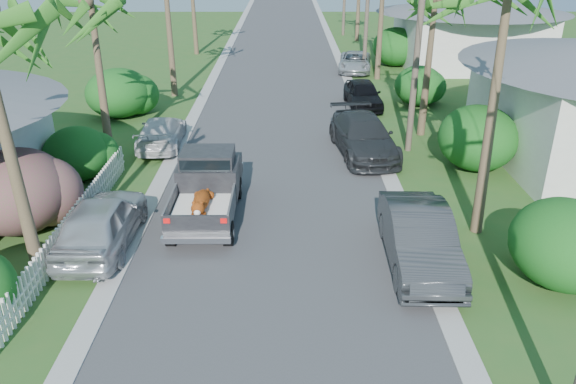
{
  "coord_description": "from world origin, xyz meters",
  "views": [
    {
      "loc": [
        0.38,
        -9.54,
        8.43
      ],
      "look_at": [
        0.44,
        5.7,
        1.4
      ],
      "focal_mm": 35.0,
      "sensor_mm": 36.0,
      "label": 1
    }
  ],
  "objects_px": {
    "parked_car_rd": "(355,62)",
    "palm_l_b": "(90,2)",
    "pickup_truck": "(208,184)",
    "utility_pole_c": "(368,0)",
    "parked_car_rm": "(363,136)",
    "house_right_far": "(469,35)",
    "parked_car_lf": "(161,132)",
    "parked_car_rn": "(419,239)",
    "utility_pole_b": "(418,41)",
    "parked_car_ln": "(102,222)",
    "parked_car_rf": "(363,94)"
  },
  "relations": [
    {
      "from": "parked_car_lf",
      "to": "pickup_truck",
      "type": "bearing_deg",
      "value": 111.22
    },
    {
      "from": "parked_car_rm",
      "to": "house_right_far",
      "type": "height_order",
      "value": "house_right_far"
    },
    {
      "from": "palm_l_b",
      "to": "parked_car_ln",
      "type": "bearing_deg",
      "value": -75.72
    },
    {
      "from": "pickup_truck",
      "to": "house_right_far",
      "type": "relative_size",
      "value": 0.57
    },
    {
      "from": "pickup_truck",
      "to": "utility_pole_b",
      "type": "distance_m",
      "value": 10.34
    },
    {
      "from": "pickup_truck",
      "to": "parked_car_lf",
      "type": "height_order",
      "value": "pickup_truck"
    },
    {
      "from": "parked_car_lf",
      "to": "parked_car_rd",
      "type": "bearing_deg",
      "value": -127.25
    },
    {
      "from": "palm_l_b",
      "to": "utility_pole_b",
      "type": "relative_size",
      "value": 0.82
    },
    {
      "from": "palm_l_b",
      "to": "parked_car_rd",
      "type": "bearing_deg",
      "value": 53.83
    },
    {
      "from": "parked_car_rn",
      "to": "parked_car_lf",
      "type": "height_order",
      "value": "parked_car_rn"
    },
    {
      "from": "palm_l_b",
      "to": "house_right_far",
      "type": "bearing_deg",
      "value": 42.27
    },
    {
      "from": "parked_car_rm",
      "to": "parked_car_ln",
      "type": "distance_m",
      "value": 11.51
    },
    {
      "from": "parked_car_lf",
      "to": "utility_pole_c",
      "type": "height_order",
      "value": "utility_pole_c"
    },
    {
      "from": "pickup_truck",
      "to": "house_right_far",
      "type": "xyz_separation_m",
      "value": [
        15.18,
        22.79,
        1.11
      ]
    },
    {
      "from": "parked_car_rn",
      "to": "parked_car_rd",
      "type": "bearing_deg",
      "value": 89.05
    },
    {
      "from": "palm_l_b",
      "to": "house_right_far",
      "type": "distance_m",
      "value": 27.06
    },
    {
      "from": "house_right_far",
      "to": "utility_pole_b",
      "type": "relative_size",
      "value": 1.0
    },
    {
      "from": "parked_car_rd",
      "to": "utility_pole_b",
      "type": "distance_m",
      "value": 15.66
    },
    {
      "from": "parked_car_rd",
      "to": "parked_car_rm",
      "type": "bearing_deg",
      "value": -87.44
    },
    {
      "from": "parked_car_rn",
      "to": "parked_car_rd",
      "type": "xyz_separation_m",
      "value": [
        0.95,
        24.23,
        -0.18
      ]
    },
    {
      "from": "utility_pole_b",
      "to": "parked_car_rd",
      "type": "bearing_deg",
      "value": 92.27
    },
    {
      "from": "parked_car_rd",
      "to": "utility_pole_b",
      "type": "bearing_deg",
      "value": -80.03
    },
    {
      "from": "utility_pole_b",
      "to": "pickup_truck",
      "type": "bearing_deg",
      "value": -143.32
    },
    {
      "from": "pickup_truck",
      "to": "parked_car_rd",
      "type": "height_order",
      "value": "pickup_truck"
    },
    {
      "from": "parked_car_rm",
      "to": "palm_l_b",
      "type": "height_order",
      "value": "palm_l_b"
    },
    {
      "from": "parked_car_rm",
      "to": "house_right_far",
      "type": "relative_size",
      "value": 0.59
    },
    {
      "from": "parked_car_rf",
      "to": "parked_car_ln",
      "type": "height_order",
      "value": "parked_car_ln"
    },
    {
      "from": "pickup_truck",
      "to": "parked_car_rd",
      "type": "relative_size",
      "value": 1.14
    },
    {
      "from": "pickup_truck",
      "to": "utility_pole_c",
      "type": "xyz_separation_m",
      "value": [
        7.78,
        20.79,
        3.59
      ]
    },
    {
      "from": "parked_car_rn",
      "to": "parked_car_rm",
      "type": "distance_m",
      "value": 8.68
    },
    {
      "from": "parked_car_rm",
      "to": "utility_pole_b",
      "type": "bearing_deg",
      "value": 4.78
    },
    {
      "from": "parked_car_rn",
      "to": "parked_car_rd",
      "type": "distance_m",
      "value": 24.24
    },
    {
      "from": "parked_car_rm",
      "to": "parked_car_ln",
      "type": "height_order",
      "value": "parked_car_ln"
    },
    {
      "from": "pickup_truck",
      "to": "palm_l_b",
      "type": "height_order",
      "value": "palm_l_b"
    },
    {
      "from": "parked_car_rm",
      "to": "parked_car_rd",
      "type": "relative_size",
      "value": 1.19
    },
    {
      "from": "parked_car_rd",
      "to": "parked_car_lf",
      "type": "xyz_separation_m",
      "value": [
        -10.0,
        -14.62,
        0.02
      ]
    },
    {
      "from": "parked_car_rd",
      "to": "palm_l_b",
      "type": "relative_size",
      "value": 0.6
    },
    {
      "from": "parked_car_rn",
      "to": "house_right_far",
      "type": "distance_m",
      "value": 27.61
    },
    {
      "from": "parked_car_rd",
      "to": "palm_l_b",
      "type": "distance_m",
      "value": 20.74
    },
    {
      "from": "palm_l_b",
      "to": "parked_car_rm",
      "type": "bearing_deg",
      "value": 3.2
    },
    {
      "from": "utility_pole_c",
      "to": "pickup_truck",
      "type": "bearing_deg",
      "value": -110.5
    },
    {
      "from": "pickup_truck",
      "to": "parked_car_rd",
      "type": "xyz_separation_m",
      "value": [
        7.18,
        20.93,
        -0.39
      ]
    },
    {
      "from": "pickup_truck",
      "to": "parked_car_rm",
      "type": "bearing_deg",
      "value": 42.94
    },
    {
      "from": "pickup_truck",
      "to": "parked_car_lf",
      "type": "xyz_separation_m",
      "value": [
        -2.82,
        6.31,
        -0.37
      ]
    },
    {
      "from": "palm_l_b",
      "to": "utility_pole_b",
      "type": "bearing_deg",
      "value": 4.61
    },
    {
      "from": "parked_car_rf",
      "to": "house_right_far",
      "type": "height_order",
      "value": "house_right_far"
    },
    {
      "from": "parked_car_lf",
      "to": "parked_car_ln",
      "type": "bearing_deg",
      "value": 87.12
    },
    {
      "from": "parked_car_rm",
      "to": "utility_pole_c",
      "type": "xyz_separation_m",
      "value": [
        2.0,
        15.42,
        3.83
      ]
    },
    {
      "from": "parked_car_ln",
      "to": "palm_l_b",
      "type": "xyz_separation_m",
      "value": [
        -1.8,
        7.07,
        5.36
      ]
    },
    {
      "from": "parked_car_rm",
      "to": "parked_car_ln",
      "type": "xyz_separation_m",
      "value": [
        -8.6,
        -7.65,
        0.01
      ]
    }
  ]
}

